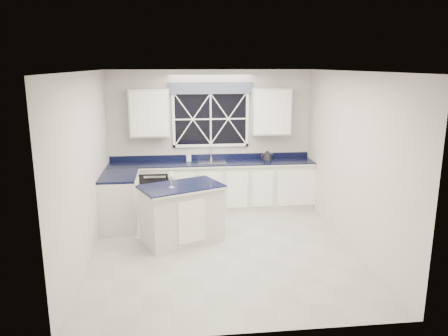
{
  "coord_description": "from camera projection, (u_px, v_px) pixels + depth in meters",
  "views": [
    {
      "loc": [
        -0.7,
        -6.32,
        2.8
      ],
      "look_at": [
        0.06,
        0.4,
        1.19
      ],
      "focal_mm": 35.0,
      "sensor_mm": 36.0,
      "label": 1
    }
  ],
  "objects": [
    {
      "name": "faucet",
      "position": [
        211.0,
        152.0,
        8.65
      ],
      "size": [
        0.05,
        0.2,
        0.3
      ],
      "color": "silver",
      "rests_on": "countertop"
    },
    {
      "name": "back_wall",
      "position": [
        211.0,
        139.0,
        8.69
      ],
      "size": [
        4.0,
        0.1,
        2.7
      ],
      "primitive_type": "cube",
      "color": "beige",
      "rests_on": "ground"
    },
    {
      "name": "dishwasher",
      "position": [
        156.0,
        190.0,
        8.5
      ],
      "size": [
        0.6,
        0.58,
        0.82
      ],
      "primitive_type": "cube",
      "color": "black",
      "rests_on": "ground"
    },
    {
      "name": "kettle",
      "position": [
        267.0,
        156.0,
        8.68
      ],
      "size": [
        0.26,
        0.21,
        0.19
      ],
      "rotation": [
        0.0,
        0.0,
        0.32
      ],
      "color": "#2C2D2F",
      "rests_on": "countertop"
    },
    {
      "name": "soap_bottle",
      "position": [
        188.0,
        156.0,
        8.55
      ],
      "size": [
        0.1,
        0.1,
        0.19
      ],
      "primitive_type": "imported",
      "rotation": [
        0.0,
        0.0,
        0.18
      ],
      "color": "silver",
      "rests_on": "countertop"
    },
    {
      "name": "upper_cabinets",
      "position": [
        211.0,
        112.0,
        8.4
      ],
      "size": [
        3.1,
        0.34,
        0.9
      ],
      "color": "silver",
      "rests_on": "ground"
    },
    {
      "name": "island",
      "position": [
        182.0,
        213.0,
        6.99
      ],
      "size": [
        1.45,
        1.19,
        0.93
      ],
      "rotation": [
        0.0,
        0.0,
        0.41
      ],
      "color": "silver",
      "rests_on": "ground"
    },
    {
      "name": "rug",
      "position": [
        181.0,
        230.0,
        7.54
      ],
      "size": [
        1.52,
        1.04,
        0.02
      ],
      "rotation": [
        0.0,
        0.0,
        -0.13
      ],
      "color": "beige",
      "rests_on": "ground"
    },
    {
      "name": "base_cabinets",
      "position": [
        196.0,
        189.0,
        8.41
      ],
      "size": [
        3.99,
        1.6,
        0.9
      ],
      "color": "silver",
      "rests_on": "ground"
    },
    {
      "name": "window",
      "position": [
        211.0,
        115.0,
        8.53
      ],
      "size": [
        1.65,
        0.09,
        1.26
      ],
      "color": "black",
      "rests_on": "ground"
    },
    {
      "name": "ground",
      "position": [
        223.0,
        248.0,
        6.83
      ],
      "size": [
        4.5,
        4.5,
        0.0
      ],
      "primitive_type": "plane",
      "color": "#A2A29E",
      "rests_on": "ground"
    },
    {
      "name": "wine_glass",
      "position": [
        171.0,
        177.0,
        6.73
      ],
      "size": [
        0.1,
        0.1,
        0.25
      ],
      "color": "silver",
      "rests_on": "island"
    },
    {
      "name": "countertop",
      "position": [
        212.0,
        163.0,
        8.5
      ],
      "size": [
        3.98,
        0.64,
        0.04
      ],
      "primitive_type": "cube",
      "color": "black",
      "rests_on": "base_cabinets"
    }
  ]
}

